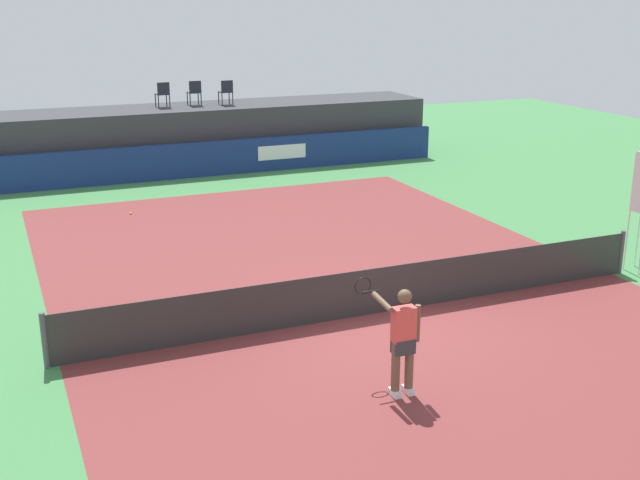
# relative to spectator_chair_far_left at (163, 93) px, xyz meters

# --- Properties ---
(ground_plane) EXTENTS (48.00, 48.00, 0.00)m
(ground_plane) POSITION_rel_spectator_chair_far_left_xyz_m (0.75, -12.38, -2.69)
(ground_plane) COLOR #3D7A42
(court_inner) EXTENTS (12.00, 22.00, 0.00)m
(court_inner) POSITION_rel_spectator_chair_far_left_xyz_m (0.75, -15.38, -2.69)
(court_inner) COLOR maroon
(court_inner) RESTS_ON ground
(sponsor_wall) EXTENTS (18.00, 0.22, 1.20)m
(sponsor_wall) POSITION_rel_spectator_chair_far_left_xyz_m (0.76, -1.88, -2.09)
(sponsor_wall) COLOR navy
(sponsor_wall) RESTS_ON ground
(spectator_platform) EXTENTS (18.00, 2.80, 2.20)m
(spectator_platform) POSITION_rel_spectator_chair_far_left_xyz_m (0.75, -0.08, -1.59)
(spectator_platform) COLOR #38383D
(spectator_platform) RESTS_ON ground
(spectator_chair_far_left) EXTENTS (0.47, 0.47, 0.89)m
(spectator_chair_far_left) POSITION_rel_spectator_chair_far_left_xyz_m (0.00, 0.00, 0.00)
(spectator_chair_far_left) COLOR #1E232D
(spectator_chair_far_left) RESTS_ON spectator_platform
(spectator_chair_left) EXTENTS (0.44, 0.44, 0.89)m
(spectator_chair_left) POSITION_rel_spectator_chair_far_left_xyz_m (1.16, 0.06, 0.00)
(spectator_chair_left) COLOR #1E232D
(spectator_chair_left) RESTS_ON spectator_platform
(spectator_chair_center) EXTENTS (0.46, 0.46, 0.89)m
(spectator_chair_center) POSITION_rel_spectator_chair_far_left_xyz_m (2.26, -0.23, 0.00)
(spectator_chair_center) COLOR #1E232D
(spectator_chair_center) RESTS_ON spectator_platform
(tennis_net) EXTENTS (12.40, 0.02, 0.95)m
(tennis_net) POSITION_rel_spectator_chair_far_left_xyz_m (0.75, -15.38, -2.22)
(tennis_net) COLOR #2D2D2D
(tennis_net) RESTS_ON ground
(net_post_near) EXTENTS (0.10, 0.10, 1.00)m
(net_post_near) POSITION_rel_spectator_chair_far_left_xyz_m (-5.45, -15.38, -2.19)
(net_post_near) COLOR #4C4C51
(net_post_near) RESTS_ON ground
(net_post_far) EXTENTS (0.10, 0.10, 1.00)m
(net_post_far) POSITION_rel_spectator_chair_far_left_xyz_m (6.95, -15.38, -2.19)
(net_post_far) COLOR #4C4C51
(net_post_far) RESTS_ON ground
(tennis_player) EXTENTS (0.67, 1.13, 1.77)m
(tennis_player) POSITION_rel_spectator_chair_far_left_xyz_m (-0.36, -18.51, -1.73)
(tennis_player) COLOR white
(tennis_player) RESTS_ON court_inner
(tennis_ball) EXTENTS (0.07, 0.07, 0.07)m
(tennis_ball) POSITION_rel_spectator_chair_far_left_xyz_m (-2.37, -5.97, -2.66)
(tennis_ball) COLOR #D8EA33
(tennis_ball) RESTS_ON court_inner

